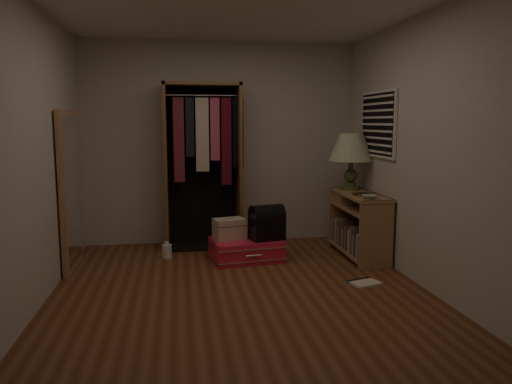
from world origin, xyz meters
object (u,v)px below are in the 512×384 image
at_px(pink_suitcase, 246,249).
at_px(black_bag, 267,222).
at_px(console_bookshelf, 358,223).
at_px(floor_mirror, 70,191).
at_px(table_lamp, 351,149).
at_px(train_case, 229,229).
at_px(white_jug, 167,251).
at_px(open_wardrobe, 205,152).

xyz_separation_m(pink_suitcase, black_bag, (0.23, -0.05, 0.33)).
height_order(console_bookshelf, floor_mirror, floor_mirror).
bearing_deg(pink_suitcase, table_lamp, 4.42).
xyz_separation_m(floor_mirror, train_case, (1.71, 0.08, -0.49)).
bearing_deg(floor_mirror, white_jug, 14.24).
bearing_deg(floor_mirror, train_case, 2.76).
relative_size(floor_mirror, black_bag, 4.04).
bearing_deg(white_jug, console_bookshelf, -5.45).
distance_m(floor_mirror, train_case, 1.78).
height_order(black_bag, table_lamp, table_lamp).
relative_size(open_wardrobe, table_lamp, 2.84).
xyz_separation_m(console_bookshelf, white_jug, (-2.24, 0.21, -0.31)).
bearing_deg(table_lamp, pink_suitcase, -167.10).
relative_size(train_case, black_bag, 0.94).
bearing_deg(black_bag, train_case, 151.62).
bearing_deg(black_bag, pink_suitcase, 152.16).
bearing_deg(black_bag, console_bookshelf, -12.16).
xyz_separation_m(open_wardrobe, white_jug, (-0.48, -0.52, -1.12)).
distance_m(console_bookshelf, pink_suitcase, 1.36).
distance_m(floor_mirror, pink_suitcase, 2.04).
distance_m(pink_suitcase, train_case, 0.31).
bearing_deg(table_lamp, open_wardrobe, 166.33).
xyz_separation_m(pink_suitcase, train_case, (-0.19, 0.05, 0.24)).
bearing_deg(open_wardrobe, floor_mirror, -152.46).
xyz_separation_m(pink_suitcase, table_lamp, (1.34, 0.31, 1.13)).
distance_m(train_case, white_jug, 0.79).
relative_size(table_lamp, white_jug, 3.65).
distance_m(pink_suitcase, black_bag, 0.40).
bearing_deg(train_case, floor_mirror, 168.08).
bearing_deg(pink_suitcase, console_bookshelf, -8.30).
bearing_deg(console_bookshelf, table_lamp, 88.90).
relative_size(console_bookshelf, pink_suitcase, 1.28).
bearing_deg(floor_mirror, console_bookshelf, 0.70).
relative_size(console_bookshelf, open_wardrobe, 0.55).
distance_m(black_bag, table_lamp, 1.42).
height_order(open_wardrobe, black_bag, open_wardrobe).
xyz_separation_m(console_bookshelf, train_case, (-1.52, 0.04, -0.03)).
bearing_deg(table_lamp, floor_mirror, -173.97).
relative_size(open_wardrobe, black_bag, 4.87).
bearing_deg(white_jug, pink_suitcase, -13.54).
distance_m(open_wardrobe, floor_mirror, 1.71).
relative_size(console_bookshelf, floor_mirror, 0.66).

